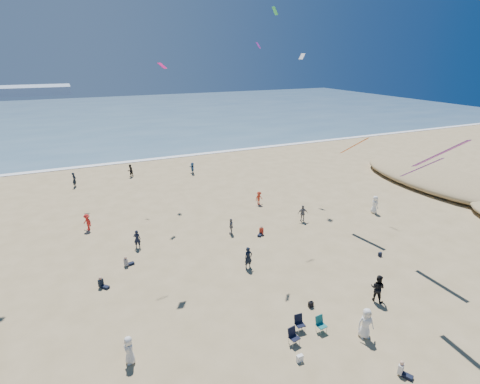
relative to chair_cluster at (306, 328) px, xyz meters
name	(u,v)px	position (x,y,z in m)	size (l,w,h in m)	color
ground	(270,383)	(-3.52, -2.14, -0.50)	(220.00, 220.00, 0.00)	tan
ocean	(99,116)	(-3.52, 92.86, -0.47)	(220.00, 100.00, 0.06)	#476B84
surf_line	(128,162)	(-3.52, 42.86, -0.46)	(220.00, 1.20, 0.08)	white
standing_flyers	(220,232)	(-0.12, 13.11, 0.37)	(29.86, 41.01, 1.93)	red
seated_group	(243,298)	(-2.05, 4.24, -0.08)	(15.11, 22.97, 0.84)	silver
chair_cluster	(306,328)	(0.00, 0.00, 0.00)	(2.67, 1.46, 1.00)	black
white_tote	(300,358)	(-1.37, -1.53, -0.30)	(0.35, 0.20, 0.40)	white
black_backpack	(311,304)	(1.81, 2.07, -0.31)	(0.30, 0.22, 0.38)	black
navy_bag	(380,254)	(10.70, 5.21, -0.33)	(0.28, 0.18, 0.34)	black
kites_aloft	(284,59)	(5.05, 12.15, 14.58)	(37.27, 40.65, 27.43)	red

